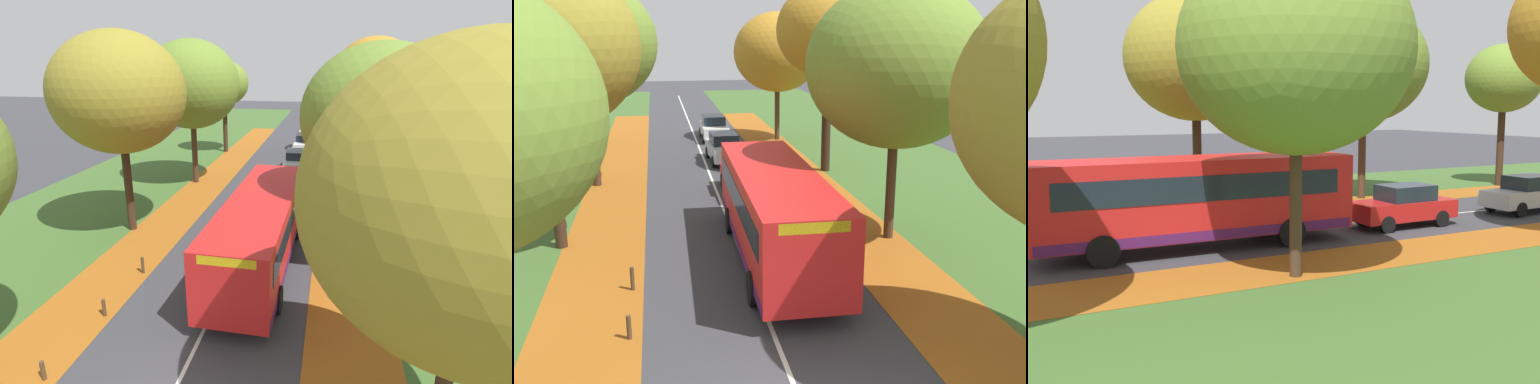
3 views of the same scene
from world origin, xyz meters
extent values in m
cube|color=#3D6028|center=(-9.20, 20.00, 0.00)|extent=(12.00, 90.00, 0.01)
cube|color=#9E5619|center=(-4.60, 14.00, 0.01)|extent=(2.80, 60.00, 0.00)
cube|color=#3D6028|center=(9.20, 20.00, 0.00)|extent=(12.00, 90.00, 0.01)
cube|color=#9E5619|center=(4.60, 14.00, 0.01)|extent=(2.80, 60.00, 0.00)
cube|color=silver|center=(0.00, 20.00, 0.00)|extent=(0.12, 80.00, 0.01)
cylinder|color=#382619|center=(-6.04, 11.47, 2.23)|extent=(0.40, 0.40, 4.46)
ellipsoid|color=olive|center=(-6.04, 11.47, 6.77)|extent=(6.18, 6.18, 5.56)
cylinder|color=#422D1E|center=(-5.55, 20.01, 2.15)|extent=(0.39, 0.39, 4.30)
ellipsoid|color=olive|center=(-5.55, 20.01, 6.70)|extent=(6.38, 6.38, 5.74)
cylinder|color=#382619|center=(-6.02, 30.13, 2.31)|extent=(0.42, 0.42, 4.62)
ellipsoid|color=olive|center=(-6.02, 30.13, 6.26)|extent=(4.37, 4.37, 3.93)
ellipsoid|color=olive|center=(6.12, 1.06, 5.93)|extent=(6.17, 6.17, 5.56)
cylinder|color=#422D1E|center=(5.47, 10.29, 1.90)|extent=(0.34, 0.34, 3.79)
ellipsoid|color=olive|center=(5.47, 10.29, 6.13)|extent=(6.22, 6.22, 5.60)
cylinder|color=black|center=(6.15, 20.98, 2.64)|extent=(0.48, 0.48, 5.28)
ellipsoid|color=#AD7A23|center=(6.15, 20.98, 7.26)|extent=(5.29, 5.29, 4.76)
cylinder|color=#422D1E|center=(5.48, 30.62, 1.84)|extent=(0.33, 0.33, 3.67)
ellipsoid|color=#AD7A23|center=(5.48, 30.62, 5.84)|extent=(5.78, 5.78, 5.20)
cylinder|color=#4C3823|center=(-3.58, 1.57, 0.29)|extent=(0.12, 0.12, 0.59)
cylinder|color=#4C3823|center=(-3.51, 4.47, 0.31)|extent=(0.12, 0.12, 0.63)
cylinder|color=#4C3823|center=(-3.51, 7.37, 0.36)|extent=(0.12, 0.12, 0.71)
cube|color=red|center=(1.04, 9.01, 1.73)|extent=(2.69, 10.44, 2.50)
cube|color=#19232D|center=(0.94, 3.87, 2.08)|extent=(2.30, 0.14, 1.30)
cube|color=#19232D|center=(1.04, 9.01, 2.13)|extent=(2.71, 9.20, 0.80)
cube|color=#4C1951|center=(1.04, 9.01, 0.66)|extent=(2.71, 10.24, 0.32)
cube|color=yellow|center=(0.94, 3.85, 2.80)|extent=(1.75, 0.11, 0.28)
cylinder|color=black|center=(2.17, 5.76, 0.48)|extent=(0.32, 0.97, 0.96)
cylinder|color=black|center=(-0.21, 5.81, 0.48)|extent=(0.32, 0.97, 0.96)
cylinder|color=black|center=(2.28, 11.85, 0.48)|extent=(0.32, 0.97, 0.96)
cylinder|color=black|center=(-0.10, 11.89, 0.48)|extent=(0.32, 0.97, 0.96)
cube|color=#B21919|center=(1.21, 17.27, 0.67)|extent=(1.74, 4.22, 0.70)
cube|color=#19232D|center=(1.20, 17.42, 1.32)|extent=(1.46, 2.03, 0.60)
cylinder|color=black|center=(2.00, 15.98, 0.32)|extent=(0.23, 0.64, 0.64)
cylinder|color=black|center=(0.44, 15.96, 0.32)|extent=(0.23, 0.64, 0.64)
cylinder|color=black|center=(1.98, 18.58, 0.32)|extent=(0.23, 0.64, 0.64)
cylinder|color=black|center=(0.41, 18.57, 0.32)|extent=(0.23, 0.64, 0.64)
cube|color=#B7BABF|center=(1.12, 24.21, 0.67)|extent=(1.87, 4.27, 0.70)
cube|color=#19232D|center=(1.11, 24.36, 1.32)|extent=(1.53, 2.07, 0.60)
cylinder|color=black|center=(1.96, 22.94, 0.32)|extent=(0.25, 0.65, 0.64)
cylinder|color=black|center=(0.39, 22.87, 0.32)|extent=(0.25, 0.65, 0.64)
cylinder|color=black|center=(1.85, 25.54, 0.32)|extent=(0.25, 0.65, 0.64)
cylinder|color=black|center=(0.29, 25.48, 0.32)|extent=(0.25, 0.65, 0.64)
cube|color=silver|center=(1.24, 31.49, 0.67)|extent=(1.71, 4.20, 0.70)
cube|color=#19232D|center=(1.24, 31.64, 1.32)|extent=(1.45, 2.02, 0.60)
cylinder|color=black|center=(2.02, 30.18, 0.32)|extent=(0.22, 0.64, 0.64)
cylinder|color=black|center=(0.46, 30.19, 0.32)|extent=(0.22, 0.64, 0.64)
cylinder|color=black|center=(2.03, 32.79, 0.32)|extent=(0.22, 0.64, 0.64)
cylinder|color=black|center=(0.46, 32.79, 0.32)|extent=(0.22, 0.64, 0.64)
camera|label=1|loc=(3.61, -5.86, 8.18)|focal=28.00mm
camera|label=2|loc=(-2.60, -9.09, 7.33)|focal=42.00mm
camera|label=3|loc=(19.50, 2.75, 4.60)|focal=42.00mm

